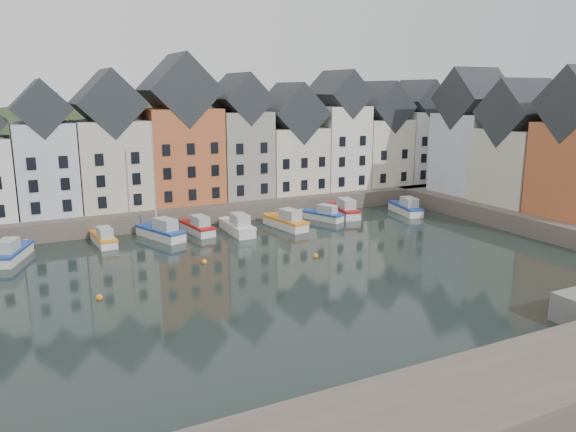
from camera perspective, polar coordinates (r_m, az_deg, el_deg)
ground at (r=46.35m, az=-0.56°, el=-6.82°), size 260.00×260.00×0.00m
far_quay at (r=73.25m, az=-11.07°, el=1.07°), size 90.00×16.00×2.00m
right_quay at (r=71.89m, az=25.69°, el=-0.19°), size 14.00×54.00×2.00m
hillside at (r=102.70m, az=-14.68°, el=-6.72°), size 153.60×70.40×64.00m
far_terrace at (r=71.14m, az=-8.39°, el=7.25°), size 72.37×8.16×17.78m
right_terrace at (r=73.09m, az=22.66°, el=6.58°), size 8.30×24.25×16.36m
mooring_buoys at (r=49.50m, az=-7.50°, el=-5.46°), size 20.50×5.50×0.50m
boat_b at (r=58.10m, az=-26.26°, el=-3.39°), size 4.00×6.41×2.36m
boat_c at (r=60.39m, az=-18.20°, el=-2.19°), size 2.01×5.59×2.11m
boat_d at (r=61.06m, az=-12.74°, el=-1.52°), size 4.19×6.87×12.56m
boat_e at (r=62.70m, az=-9.18°, el=-1.12°), size 2.59×6.11×2.27m
boat_f at (r=62.10m, az=-5.15°, el=-1.07°), size 2.18×6.64×2.53m
boat_g at (r=64.11m, az=-0.18°, el=-0.58°), size 3.03×6.78×2.51m
boat_h at (r=68.22m, az=3.57°, el=0.11°), size 3.75×5.79×2.13m
boat_i at (r=70.64m, az=5.68°, el=0.62°), size 3.15×6.90×2.55m
boat_j at (r=73.18m, az=11.92°, el=0.80°), size 3.19×6.58×2.42m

